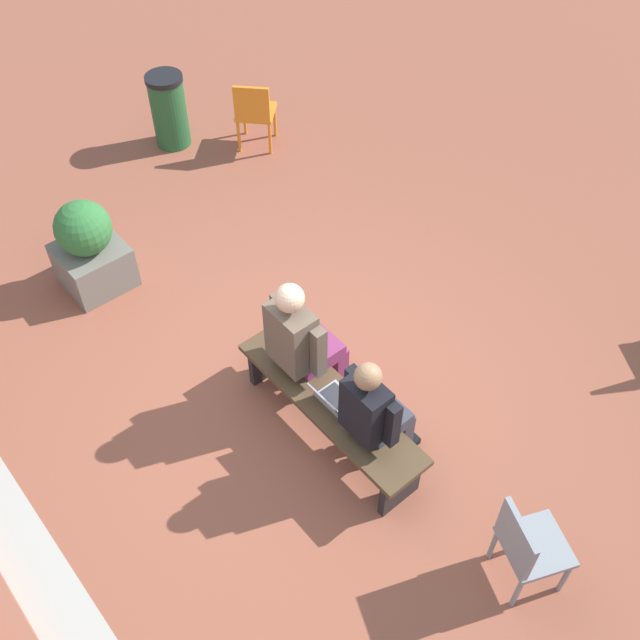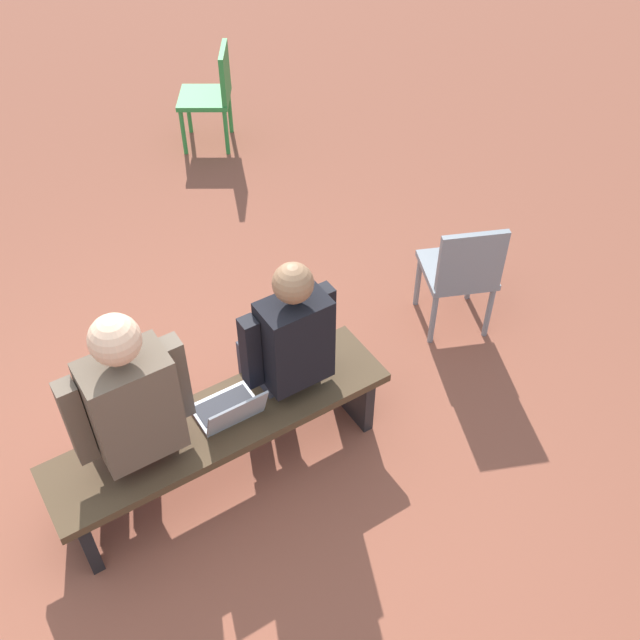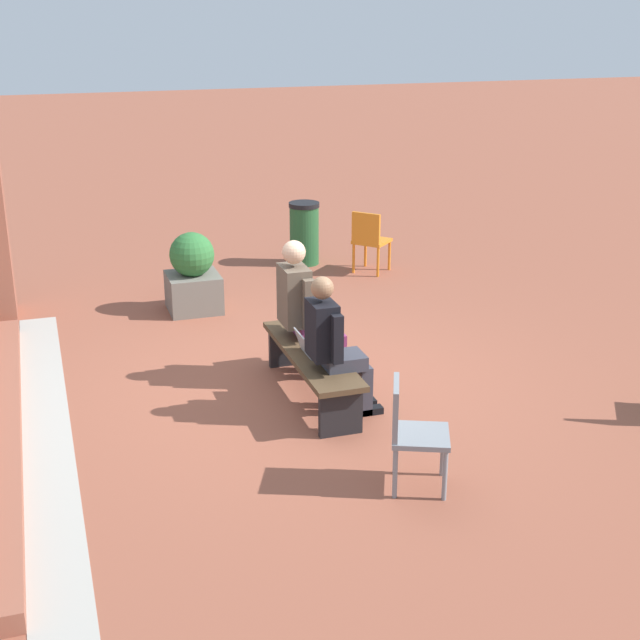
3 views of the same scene
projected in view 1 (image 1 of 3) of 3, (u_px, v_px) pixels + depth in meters
The scene contains 10 objects.
ground_plane at pixel (304, 413), 6.21m from camera, with size 60.00×60.00×0.00m, color brown.
concrete_strip at pixel (66, 620), 5.07m from camera, with size 6.02×0.40×0.01m, color #A8A399.
bench at pixel (330, 407), 5.82m from camera, with size 1.80×0.44×0.45m.
person_student at pixel (375, 411), 5.38m from camera, with size 0.50×0.64×1.28m.
person_adult at pixel (303, 340), 5.78m from camera, with size 0.57×0.72×1.39m.
laptop at pixel (333, 401), 5.68m from camera, with size 0.32×0.29×0.21m.
plastic_chair_by_pillar at pixel (527, 545), 4.92m from camera, with size 0.55×0.55×0.84m.
plastic_chair_far_left at pixel (254, 111), 8.39m from camera, with size 0.59×0.59×0.84m.
planter at pixel (89, 248), 6.93m from camera, with size 0.60×0.60×0.94m.
litter_bin at pixel (169, 110), 8.48m from camera, with size 0.42×0.42×0.86m.
Camera 1 is at (-2.83, 2.21, 5.13)m, focal length 42.00 mm.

